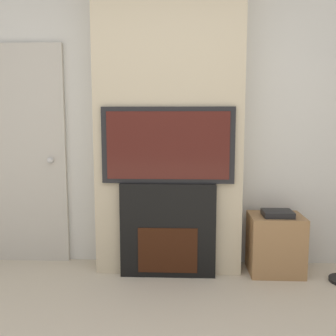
% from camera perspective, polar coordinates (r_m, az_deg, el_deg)
% --- Properties ---
extents(wall_back, '(6.00, 0.06, 2.70)m').
position_cam_1_polar(wall_back, '(3.43, 0.24, 7.79)').
color(wall_back, silver).
rests_on(wall_back, ground_plane).
extents(chimney_breast, '(1.25, 0.32, 2.70)m').
position_cam_1_polar(chimney_breast, '(3.24, 0.12, 7.82)').
color(chimney_breast, beige).
rests_on(chimney_breast, ground_plane).
extents(fireplace, '(0.80, 0.15, 0.80)m').
position_cam_1_polar(fireplace, '(3.22, -0.00, -9.39)').
color(fireplace, black).
rests_on(fireplace, ground_plane).
extents(television, '(1.09, 0.07, 0.63)m').
position_cam_1_polar(television, '(3.08, -0.00, 3.47)').
color(television, black).
rests_on(television, fireplace).
extents(media_stand, '(0.45, 0.36, 0.56)m').
position_cam_1_polar(media_stand, '(3.43, 16.05, -10.94)').
color(media_stand, '#997047').
rests_on(media_stand, ground_plane).
extents(entry_door, '(0.89, 0.09, 2.00)m').
position_cam_1_polar(entry_door, '(3.71, -21.81, 1.82)').
color(entry_door, '#BCB7AD').
rests_on(entry_door, ground_plane).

